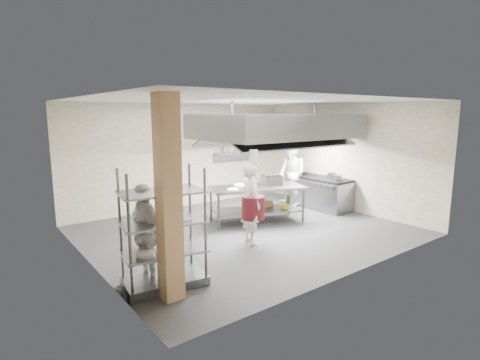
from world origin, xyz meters
TOP-DOWN VIEW (x-y plane):
  - floor at (0.00, 0.00)m, footprint 7.00×7.00m
  - ceiling at (0.00, 0.00)m, footprint 7.00×7.00m
  - wall_back at (0.00, 3.00)m, footprint 7.00×0.00m
  - wall_left at (-3.50, 0.00)m, footprint 0.00×6.00m
  - wall_right at (3.50, 0.00)m, footprint 0.00×6.00m
  - column at (-2.90, -1.90)m, footprint 0.30×0.30m
  - exhaust_hood at (1.30, 0.40)m, footprint 4.00×2.50m
  - hood_strip_a at (0.40, 0.40)m, footprint 1.60×0.12m
  - hood_strip_b at (2.20, 0.40)m, footprint 1.60×0.12m
  - wall_shelf at (1.80, 2.84)m, footprint 1.50×0.28m
  - island at (0.68, 0.43)m, footprint 2.55×1.72m
  - island_worktop at (0.68, 0.43)m, footprint 2.55×1.72m
  - island_undershelf at (0.68, 0.43)m, footprint 2.34×1.57m
  - pass_rack at (-2.80, -1.46)m, footprint 1.36×0.91m
  - cooking_range at (3.08, 0.50)m, footprint 0.80×2.00m
  - range_top at (3.08, 0.50)m, footprint 0.78×1.96m
  - chef_head at (-0.45, -0.75)m, footprint 0.56×0.71m
  - chef_line at (2.60, 1.14)m, footprint 0.91×1.06m
  - chef_plating at (-3.00, -1.20)m, footprint 0.45×0.98m
  - griddle at (1.15, 0.42)m, footprint 0.57×0.50m
  - wicker_basket at (1.06, 0.50)m, footprint 0.31×0.22m
  - stockpot at (3.12, 0.06)m, footprint 0.26×0.26m
  - plate_stack at (-2.80, -1.46)m, footprint 0.28×0.28m

SIDE VIEW (x-z plane):
  - floor at x=0.00m, z-range 0.00..0.00m
  - island_undershelf at x=0.68m, z-range 0.28..0.32m
  - wicker_basket at x=1.06m, z-range 0.32..0.45m
  - cooking_range at x=3.08m, z-range 0.00..0.84m
  - island at x=0.68m, z-range 0.00..0.91m
  - plate_stack at x=-2.80m, z-range 0.58..0.63m
  - chef_plating at x=-3.00m, z-range 0.00..1.65m
  - chef_head at x=-0.45m, z-range 0.00..1.72m
  - range_top at x=3.08m, z-range 0.84..0.90m
  - island_worktop at x=0.68m, z-range 0.85..0.91m
  - pass_rack at x=-2.80m, z-range 0.00..1.90m
  - chef_line at x=2.60m, z-range 0.00..1.92m
  - stockpot at x=3.12m, z-range 0.90..1.08m
  - griddle at x=1.15m, z-range 0.91..1.14m
  - wall_back at x=0.00m, z-range -2.00..5.00m
  - wall_left at x=-3.50m, z-range -1.50..4.50m
  - wall_right at x=3.50m, z-range -1.50..4.50m
  - column at x=-2.90m, z-range 0.00..3.00m
  - wall_shelf at x=1.80m, z-range 1.48..1.52m
  - hood_strip_a at x=0.40m, z-range 2.06..2.10m
  - hood_strip_b at x=2.20m, z-range 2.06..2.10m
  - exhaust_hood at x=1.30m, z-range 2.10..2.70m
  - ceiling at x=0.00m, z-range 3.00..3.00m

